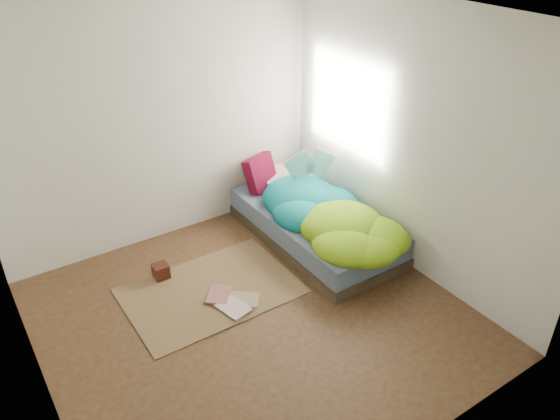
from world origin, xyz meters
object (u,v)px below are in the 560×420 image
object	(u,v)px
pillow_magenta	(260,173)
open_book	(311,157)
wooden_box	(161,271)
bed	(315,226)
floor_book_b	(208,294)
floor_book_a	(224,314)

from	to	relation	value
pillow_magenta	open_book	bearing A→B (deg)	-72.47
pillow_magenta	wooden_box	bearing A→B (deg)	178.66
bed	floor_book_b	bearing A→B (deg)	-171.31
bed	open_book	bearing A→B (deg)	62.84
open_book	floor_book_b	bearing A→B (deg)	-146.31
bed	floor_book_a	xyz separation A→B (m)	(-1.43, -0.55, -0.15)
bed	pillow_magenta	size ratio (longest dim) A/B	5.04
bed	wooden_box	world-z (taller)	bed
bed	open_book	xyz separation A→B (m)	(0.17, 0.34, 0.66)
bed	floor_book_a	bearing A→B (deg)	-158.93
floor_book_a	floor_book_b	bearing A→B (deg)	76.75
bed	wooden_box	bearing A→B (deg)	170.27
wooden_box	floor_book_b	size ratio (longest dim) A/B	0.52
floor_book_a	pillow_magenta	bearing A→B (deg)	35.02
open_book	floor_book_b	world-z (taller)	open_book
pillow_magenta	bed	bearing A→B (deg)	-97.30
wooden_box	floor_book_b	bearing A→B (deg)	-63.36
floor_book_a	bed	bearing A→B (deg)	8.56
pillow_magenta	floor_book_b	xyz separation A→B (m)	(-1.24, -1.02, -0.51)
bed	pillow_magenta	bearing A→B (deg)	103.18
pillow_magenta	floor_book_b	distance (m)	1.68
bed	floor_book_b	distance (m)	1.45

